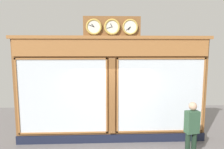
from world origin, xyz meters
The scene contains 2 objects.
shop_facade centered at (0.00, -0.13, 1.80)m, with size 6.46×0.42×4.15m.
pedestrian centered at (-2.16, 1.19, 0.93)m, with size 0.40×0.29×1.69m.
Camera 1 is at (0.26, 6.26, 3.10)m, focal length 31.28 mm.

